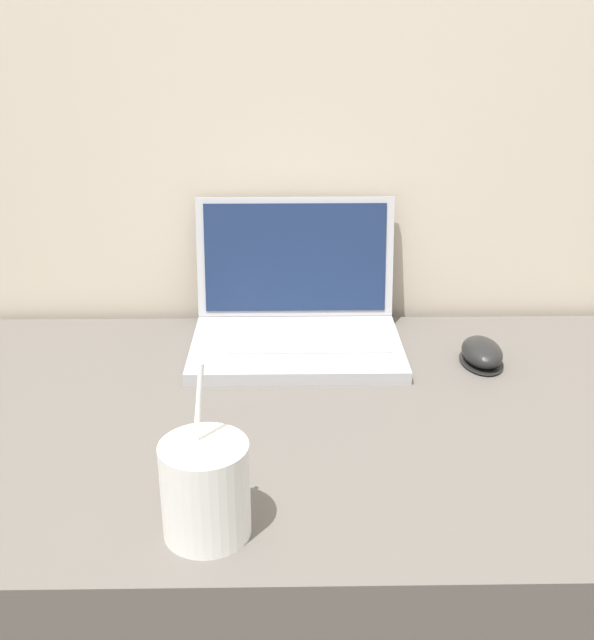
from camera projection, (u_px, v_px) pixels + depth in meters
name	position (u px, v px, depth m)	size (l,w,h in m)	color
desk	(347.00, 602.00, 1.20)	(1.36, 0.71, 0.70)	#5B5651
laptop	(296.00, 315.00, 1.27)	(0.35, 0.28, 0.23)	#ADADB2
drink_cup	(205.00, 488.00, 0.80)	(0.10, 0.10, 0.20)	white
computer_mouse	(482.00, 353.00, 1.21)	(0.07, 0.11, 0.04)	black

